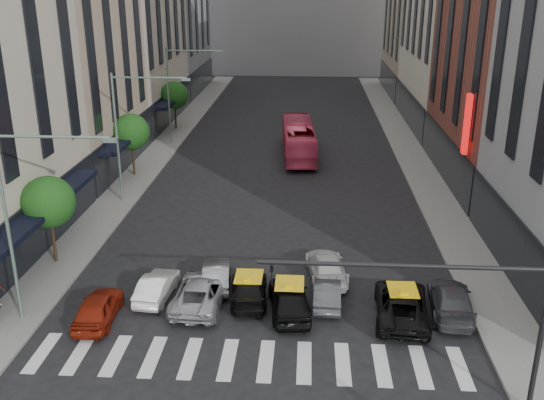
% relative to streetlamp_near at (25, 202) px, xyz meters
% --- Properties ---
extents(ground, '(160.00, 160.00, 0.00)m').
position_rel_streetlamp_near_xyz_m(ground, '(10.04, -4.00, -5.90)').
color(ground, black).
rests_on(ground, ground).
extents(sidewalk_left, '(3.00, 96.00, 0.15)m').
position_rel_streetlamp_near_xyz_m(sidewalk_left, '(-1.46, 26.00, -5.83)').
color(sidewalk_left, slate).
rests_on(sidewalk_left, ground).
extents(sidewalk_right, '(3.00, 96.00, 0.15)m').
position_rel_streetlamp_near_xyz_m(sidewalk_right, '(21.54, 26.00, -5.83)').
color(sidewalk_right, slate).
rests_on(sidewalk_right, ground).
extents(building_left_b, '(8.00, 16.00, 24.00)m').
position_rel_streetlamp_near_xyz_m(building_left_b, '(-6.96, 24.00, 6.10)').
color(building_left_b, tan).
rests_on(building_left_b, ground).
extents(building_right_b, '(8.00, 18.00, 26.00)m').
position_rel_streetlamp_near_xyz_m(building_right_b, '(27.04, 23.00, 7.10)').
color(building_right_b, brown).
rests_on(building_right_b, ground).
extents(tree_near, '(2.88, 2.88, 4.95)m').
position_rel_streetlamp_near_xyz_m(tree_near, '(-1.76, 6.00, -2.25)').
color(tree_near, black).
rests_on(tree_near, sidewalk_left).
extents(tree_mid, '(2.88, 2.88, 4.95)m').
position_rel_streetlamp_near_xyz_m(tree_mid, '(-1.76, 22.00, -2.25)').
color(tree_mid, black).
rests_on(tree_mid, sidewalk_left).
extents(tree_far, '(2.88, 2.88, 4.95)m').
position_rel_streetlamp_near_xyz_m(tree_far, '(-1.76, 38.00, -2.25)').
color(tree_far, black).
rests_on(tree_far, sidewalk_left).
extents(streetlamp_near, '(5.38, 0.25, 9.00)m').
position_rel_streetlamp_near_xyz_m(streetlamp_near, '(0.00, 0.00, 0.00)').
color(streetlamp_near, gray).
rests_on(streetlamp_near, sidewalk_left).
extents(streetlamp_mid, '(5.38, 0.25, 9.00)m').
position_rel_streetlamp_near_xyz_m(streetlamp_mid, '(0.00, 16.00, 0.00)').
color(streetlamp_mid, gray).
rests_on(streetlamp_mid, sidewalk_left).
extents(streetlamp_far, '(5.38, 0.25, 9.00)m').
position_rel_streetlamp_near_xyz_m(streetlamp_far, '(0.00, 32.00, 0.00)').
color(streetlamp_far, gray).
rests_on(streetlamp_far, sidewalk_left).
extents(traffic_signal, '(10.10, 0.20, 6.00)m').
position_rel_streetlamp_near_xyz_m(traffic_signal, '(17.74, -5.00, -1.43)').
color(traffic_signal, black).
rests_on(traffic_signal, ground).
extents(liberty_sign, '(0.30, 0.70, 4.00)m').
position_rel_streetlamp_near_xyz_m(liberty_sign, '(22.64, 16.00, 0.10)').
color(liberty_sign, red).
rests_on(liberty_sign, ground).
extents(car_red, '(1.77, 4.08, 1.37)m').
position_rel_streetlamp_near_xyz_m(car_red, '(2.64, 0.18, -5.22)').
color(car_red, maroon).
rests_on(car_red, ground).
extents(car_white_front, '(1.63, 3.89, 1.25)m').
position_rel_streetlamp_near_xyz_m(car_white_front, '(4.84, 2.52, -5.28)').
color(car_white_front, white).
rests_on(car_white_front, ground).
extents(car_silver, '(2.52, 5.12, 1.40)m').
position_rel_streetlamp_near_xyz_m(car_silver, '(7.14, 2.00, -5.21)').
color(car_silver, '#A8A8AE').
rests_on(car_silver, ground).
extents(taxi_left, '(2.10, 4.47, 1.26)m').
position_rel_streetlamp_near_xyz_m(taxi_left, '(9.44, 2.59, -5.27)').
color(taxi_left, black).
rests_on(taxi_left, ground).
extents(taxi_center, '(2.39, 4.71, 1.54)m').
position_rel_streetlamp_near_xyz_m(taxi_center, '(11.48, 1.48, -5.14)').
color(taxi_center, black).
rests_on(taxi_center, ground).
extents(car_grey_mid, '(1.41, 3.78, 1.23)m').
position_rel_streetlamp_near_xyz_m(car_grey_mid, '(13.29, 2.50, -5.29)').
color(car_grey_mid, '#3E4145').
rests_on(car_grey_mid, ground).
extents(taxi_right, '(2.82, 5.38, 1.44)m').
position_rel_streetlamp_near_xyz_m(taxi_right, '(16.74, 1.36, -5.18)').
color(taxi_right, black).
rests_on(taxi_right, ground).
extents(car_grey_curb, '(2.39, 4.88, 1.37)m').
position_rel_streetlamp_near_xyz_m(car_grey_curb, '(19.15, 1.92, -5.22)').
color(car_grey_curb, '#3E4045').
rests_on(car_grey_curb, ground).
extents(car_row2_left, '(1.80, 3.99, 1.27)m').
position_rel_streetlamp_near_xyz_m(car_row2_left, '(7.61, 3.97, -5.27)').
color(car_row2_left, '#939498').
rests_on(car_row2_left, ground).
extents(car_row2_right, '(2.44, 4.83, 1.34)m').
position_rel_streetlamp_near_xyz_m(car_row2_right, '(13.32, 5.19, -5.23)').
color(car_row2_right, silver).
rests_on(car_row2_right, ground).
extents(bus, '(3.35, 11.25, 3.09)m').
position_rel_streetlamp_near_xyz_m(bus, '(11.35, 28.64, -4.36)').
color(bus, '#E5436A').
rests_on(bus, ground).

